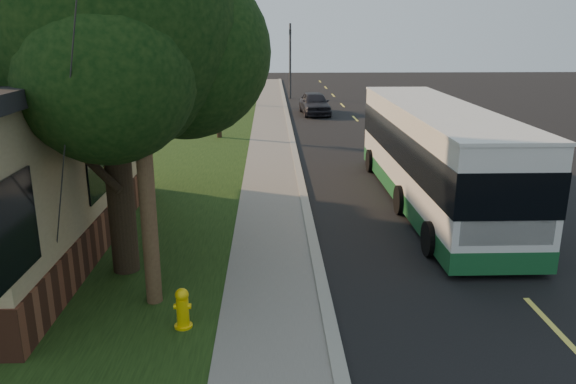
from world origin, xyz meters
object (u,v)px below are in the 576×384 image
at_px(dumpster, 57,184).
at_px(bare_tree_far, 241,76).
at_px(bare_tree_near, 218,94).
at_px(transit_bus, 434,153).
at_px(distant_car, 315,103).
at_px(utility_pole, 137,60).
at_px(leafy_tree, 109,27).
at_px(traffic_signal, 290,56).
at_px(fire_hydrant, 183,308).

bearing_deg(dumpster, bare_tree_far, 78.68).
xyz_separation_m(bare_tree_near, transit_bus, (7.33, -10.77, -0.56)).
xyz_separation_m(bare_tree_near, distant_car, (5.22, 7.83, -1.46)).
xyz_separation_m(utility_pole, leafy_tree, (-0.87, 1.66, 0.54)).
relative_size(bare_tree_far, traffic_signal, 0.73).
relative_size(fire_hydrant, dumpster, 0.51).
relative_size(utility_pole, distant_car, 2.23).
bearing_deg(dumpster, fire_hydrant, -57.20).
height_order(leafy_tree, bare_tree_near, leafy_tree).
distance_m(bare_tree_far, traffic_signal, 5.44).
xyz_separation_m(bare_tree_far, transit_bus, (6.83, -22.77, -0.41)).
distance_m(fire_hydrant, dumpster, 9.02).
height_order(bare_tree_far, distant_car, bare_tree_far).
height_order(fire_hydrant, traffic_signal, traffic_signal).
bearing_deg(bare_tree_far, traffic_signal, 48.81).
relative_size(bare_tree_near, bare_tree_far, 1.07).
xyz_separation_m(fire_hydrant, dumpster, (-4.89, 7.58, 0.19)).
distance_m(traffic_signal, dumpster, 27.72).
relative_size(fire_hydrant, traffic_signal, 0.13).
xyz_separation_m(leafy_tree, traffic_signal, (4.67, 31.35, -2.00)).
bearing_deg(distant_car, utility_pole, -105.22).
distance_m(fire_hydrant, distant_car, 26.19).
xyz_separation_m(utility_pole, dumpster, (-4.18, 6.59, -4.01)).
bearing_deg(traffic_signal, transit_bus, -82.91).
height_order(fire_hydrant, leafy_tree, leafy_tree).
bearing_deg(utility_pole, fire_hydrant, -54.62).
height_order(utility_pole, traffic_signal, utility_pole).
bearing_deg(bare_tree_far, utility_pole, -90.60).
distance_m(bare_tree_far, distant_car, 6.43).
height_order(bare_tree_near, transit_bus, bare_tree_near).
bearing_deg(traffic_signal, dumpster, -106.82).
relative_size(leafy_tree, traffic_signal, 1.42).
distance_m(bare_tree_far, dumpster, 22.90).
xyz_separation_m(fire_hydrant, distant_car, (4.32, 25.83, 0.26)).
bearing_deg(bare_tree_far, distant_car, -41.41).
bearing_deg(leafy_tree, traffic_signal, 81.53).
bearing_deg(transit_bus, bare_tree_near, 124.23).
xyz_separation_m(leafy_tree, transit_bus, (8.00, 4.58, -3.58)).
relative_size(fire_hydrant, utility_pole, 0.08).
bearing_deg(bare_tree_near, utility_pole, -89.34).
bearing_deg(fire_hydrant, dumpster, 122.80).
bearing_deg(utility_pole, leafy_tree, 117.60).
bearing_deg(dumpster, traffic_signal, 73.18).
xyz_separation_m(dumpster, distant_car, (9.21, 18.25, 0.07)).
height_order(traffic_signal, distant_car, traffic_signal).
relative_size(leafy_tree, transit_bus, 0.71).
bearing_deg(fire_hydrant, bare_tree_near, 92.86).
bearing_deg(bare_tree_far, bare_tree_near, -92.39).
relative_size(fire_hydrant, bare_tree_far, 0.18).
bearing_deg(transit_bus, dumpster, 178.23).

